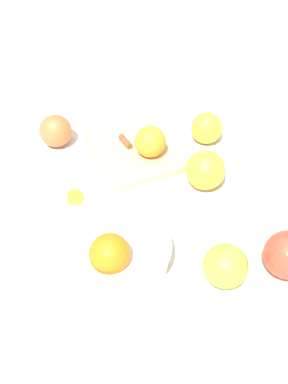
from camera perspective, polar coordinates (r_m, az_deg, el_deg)
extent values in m
plane|color=silver|center=(0.94, 0.54, -0.15)|extent=(2.40, 2.40, 0.00)
cylinder|color=white|center=(0.80, -2.90, -7.73)|extent=(0.17, 0.17, 0.05)
torus|color=white|center=(0.78, -2.96, -6.67)|extent=(0.18, 0.18, 0.02)
sphere|color=orange|center=(0.75, -4.31, -7.76)|extent=(0.07, 0.07, 0.07)
cube|color=#DBB77F|center=(1.03, -0.91, 5.34)|extent=(0.25, 0.21, 0.02)
sphere|color=orange|center=(0.99, 0.78, 6.33)|extent=(0.07, 0.07, 0.07)
cube|color=silver|center=(1.09, -4.25, 8.22)|extent=(0.11, 0.05, 0.00)
cylinder|color=brown|center=(1.03, -2.36, 6.35)|extent=(0.05, 0.03, 0.01)
sphere|color=#CC6638|center=(1.06, -11.04, 7.53)|extent=(0.07, 0.07, 0.07)
sphere|color=gold|center=(0.94, 7.65, 2.88)|extent=(0.08, 0.08, 0.08)
sphere|color=#8EB738|center=(0.77, 10.19, -9.13)|extent=(0.08, 0.08, 0.08)
sphere|color=gold|center=(1.06, 7.87, 7.97)|extent=(0.07, 0.07, 0.07)
sphere|color=#D6422D|center=(0.81, 17.64, -7.52)|extent=(0.08, 0.08, 0.08)
ellipsoid|color=orange|center=(0.94, -8.65, -0.49)|extent=(0.05, 0.04, 0.01)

